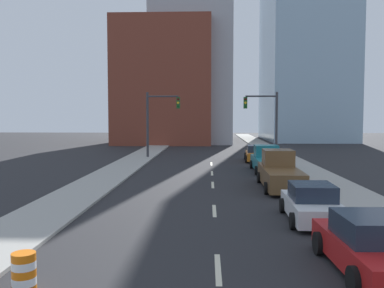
# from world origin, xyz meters

# --- Properties ---
(sidewalk_left) EXTENTS (2.92, 90.53, 0.12)m
(sidewalk_left) POSITION_xyz_m (-7.05, 45.26, 0.06)
(sidewalk_left) COLOR #9E9B93
(sidewalk_left) RESTS_ON ground
(sidewalk_right) EXTENTS (2.92, 90.53, 0.12)m
(sidewalk_right) POSITION_xyz_m (7.05, 45.26, 0.06)
(sidewalk_right) COLOR #9E9B93
(sidewalk_right) RESTS_ON ground
(lane_stripe_at_8m) EXTENTS (0.16, 2.40, 0.01)m
(lane_stripe_at_8m) POSITION_xyz_m (0.00, 7.51, 0.00)
(lane_stripe_at_8m) COLOR beige
(lane_stripe_at_8m) RESTS_ON ground
(lane_stripe_at_15m) EXTENTS (0.16, 2.40, 0.01)m
(lane_stripe_at_15m) POSITION_xyz_m (0.00, 14.63, 0.00)
(lane_stripe_at_15m) COLOR beige
(lane_stripe_at_15m) RESTS_ON ground
(lane_stripe_at_22m) EXTENTS (0.16, 2.40, 0.01)m
(lane_stripe_at_22m) POSITION_xyz_m (0.00, 21.61, 0.00)
(lane_stripe_at_22m) COLOR beige
(lane_stripe_at_22m) RESTS_ON ground
(lane_stripe_at_27m) EXTENTS (0.16, 2.40, 0.01)m
(lane_stripe_at_27m) POSITION_xyz_m (0.00, 26.83, 0.00)
(lane_stripe_at_27m) COLOR beige
(lane_stripe_at_27m) RESTS_ON ground
(lane_stripe_at_33m) EXTENTS (0.16, 2.40, 0.01)m
(lane_stripe_at_33m) POSITION_xyz_m (0.00, 32.79, 0.00)
(lane_stripe_at_33m) COLOR beige
(lane_stripe_at_33m) RESTS_ON ground
(building_brick_left) EXTENTS (14.00, 16.00, 17.99)m
(building_brick_left) POSITION_xyz_m (-6.90, 61.94, 8.99)
(building_brick_left) COLOR brown
(building_brick_left) RESTS_ON ground
(building_office_center) EXTENTS (12.00, 20.00, 30.22)m
(building_office_center) POSITION_xyz_m (-2.85, 65.94, 15.11)
(building_office_center) COLOR #A8A8AD
(building_office_center) RESTS_ON ground
(building_glass_right) EXTENTS (13.00, 20.00, 41.08)m
(building_glass_right) POSITION_xyz_m (16.00, 69.94, 20.54)
(building_glass_right) COLOR #99B7CC
(building_glass_right) RESTS_ON ground
(traffic_signal_left) EXTENTS (3.30, 0.35, 6.42)m
(traffic_signal_left) POSITION_xyz_m (-5.34, 37.65, 4.07)
(traffic_signal_left) COLOR #38383D
(traffic_signal_left) RESTS_ON ground
(traffic_signal_right) EXTENTS (3.30, 0.35, 6.42)m
(traffic_signal_right) POSITION_xyz_m (5.44, 37.65, 4.07)
(traffic_signal_right) COLOR #38383D
(traffic_signal_right) RESTS_ON ground
(traffic_barrel) EXTENTS (0.56, 0.56, 0.95)m
(traffic_barrel) POSITION_xyz_m (-4.59, 5.78, 0.47)
(traffic_barrel) COLOR orange
(traffic_barrel) RESTS_ON ground
(sedan_red) EXTENTS (2.29, 4.73, 1.53)m
(sedan_red) POSITION_xyz_m (4.06, 7.40, 0.70)
(sedan_red) COLOR red
(sedan_red) RESTS_ON ground
(sedan_white) EXTENTS (2.23, 4.45, 1.47)m
(sedan_white) POSITION_xyz_m (3.83, 12.99, 0.67)
(sedan_white) COLOR silver
(sedan_white) RESTS_ON ground
(pickup_truck_brown) EXTENTS (2.32, 6.41, 2.15)m
(pickup_truck_brown) POSITION_xyz_m (3.84, 20.72, 0.87)
(pickup_truck_brown) COLOR brown
(pickup_truck_brown) RESTS_ON ground
(pickup_truck_teal) EXTENTS (2.25, 5.90, 1.92)m
(pickup_truck_teal) POSITION_xyz_m (4.13, 28.04, 0.78)
(pickup_truck_teal) COLOR #196B75
(pickup_truck_teal) RESTS_ON ground
(sedan_orange) EXTENTS (2.25, 4.76, 1.46)m
(sedan_orange) POSITION_xyz_m (4.10, 35.14, 0.67)
(sedan_orange) COLOR orange
(sedan_orange) RESTS_ON ground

